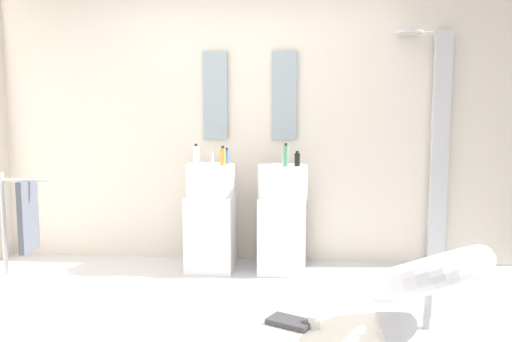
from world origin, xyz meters
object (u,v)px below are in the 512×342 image
Objects in this scene: coffee_mug at (314,322)px; soap_bottle_green at (286,156)px; soap_bottle_blue at (227,157)px; soap_bottle_black at (297,159)px; pedestal_sink_right at (282,217)px; lounge_chair at (429,282)px; magazine_charcoal at (290,322)px; shower_column at (438,145)px; towel_rack at (24,219)px; soap_bottle_amber at (223,156)px; pedestal_sink_left at (211,216)px; soap_bottle_white at (196,155)px.

coffee_mug is 1.46m from soap_bottle_green.
coffee_mug is 0.58× the size of soap_bottle_blue.
pedestal_sink_right is at bearing 146.20° from soap_bottle_black.
pedestal_sink_right is 1.58m from lounge_chair.
lounge_chair is 8.80× the size of soap_bottle_black.
pedestal_sink_right is at bearing 121.44° from magazine_charcoal.
shower_column is 1.73m from lounge_chair.
soap_bottle_amber reaches higher than towel_rack.
pedestal_sink_right is 0.73m from soap_bottle_amber.
soap_bottle_green reaches higher than magazine_charcoal.
coffee_mug is (0.87, -1.21, -0.42)m from pedestal_sink_left.
soap_bottle_amber is at bearing -169.53° from shower_column.
pedestal_sink_right is 12.44× the size of coffee_mug.
coffee_mug is at bearing -83.50° from soap_bottle_black.
soap_bottle_green reaches higher than coffee_mug.
soap_bottle_amber is at bearing 123.74° from coffee_mug.
pedestal_sink_left is 0.92× the size of lounge_chair.
pedestal_sink_right is 0.91m from soap_bottle_white.
soap_bottle_amber is at bearing -35.04° from pedestal_sink_left.
shower_column is 1.86m from soap_bottle_amber.
shower_column is 3.36m from towel_rack.
towel_rack is at bearing -150.36° from pedestal_sink_right.
pedestal_sink_right reaches higher than magazine_charcoal.
coffee_mug is at bearing -50.38° from soap_bottle_white.
soap_bottle_green reaches higher than soap_bottle_white.
pedestal_sink_right is 0.92× the size of lounge_chair.
soap_bottle_black reaches higher than towel_rack.
soap_bottle_green reaches higher than pedestal_sink_left.
soap_bottle_green reaches higher than soap_bottle_black.
soap_bottle_blue is 1.12× the size of soap_bottle_black.
pedestal_sink_left is 7.27× the size of soap_bottle_blue.
magazine_charcoal is 1.57m from soap_bottle_amber.
soap_bottle_blue reaches higher than soap_bottle_black.
pedestal_sink_left is at bearing 41.40° from towel_rack.
soap_bottle_blue is (-1.41, 1.28, 0.63)m from lounge_chair.
pedestal_sink_left is 1.44m from magazine_charcoal.
pedestal_sink_left reaches higher than towel_rack.
shower_column is at bearing 10.65° from pedestal_sink_right.
soap_bottle_green is at bearing -153.53° from soap_bottle_black.
magazine_charcoal is 1.99× the size of soap_bottle_blue.
soap_bottle_black is at bearing 124.32° from lounge_chair.
pedestal_sink_right is at bearing 9.99° from soap_bottle_amber.
shower_column is 1.26m from soap_bottle_black.
magazine_charcoal is at bearing -86.37° from soap_bottle_green.
lounge_chair is (0.93, -1.27, -0.12)m from pedestal_sink_right.
lounge_chair is 2.19m from soap_bottle_white.
pedestal_sink_right is 0.50× the size of shower_column.
shower_column is 12.56× the size of soap_bottle_amber.
magazine_charcoal is 1.73m from soap_bottle_white.
shower_column reaches higher than magazine_charcoal.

